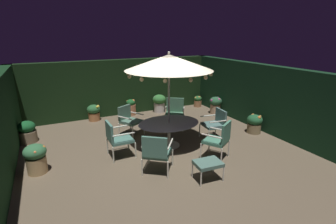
{
  "coord_description": "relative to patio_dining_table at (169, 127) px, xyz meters",
  "views": [
    {
      "loc": [
        -2.61,
        -5.75,
        3.08
      ],
      "look_at": [
        0.3,
        0.23,
        1.0
      ],
      "focal_mm": 26.86,
      "sensor_mm": 36.0,
      "label": 1
    }
  ],
  "objects": [
    {
      "name": "patio_chair_east",
      "position": [
        -0.76,
        1.29,
        -0.04
      ],
      "size": [
        0.79,
        0.8,
        0.93
      ],
      "color": "beige",
      "rests_on": "ground_plane"
    },
    {
      "name": "patio_chair_southwest",
      "position": [
        0.79,
        -1.28,
        -0.0
      ],
      "size": [
        0.77,
        0.78,
        1.01
      ],
      "color": "silver",
      "rests_on": "ground_plane"
    },
    {
      "name": "potted_plant_right_far",
      "position": [
        2.91,
        -0.32,
        -0.26
      ],
      "size": [
        0.48,
        0.48,
        0.61
      ],
      "color": "olive",
      "rests_on": "ground_plane"
    },
    {
      "name": "potted_plant_left_far",
      "position": [
        1.08,
        3.08,
        -0.19
      ],
      "size": [
        0.54,
        0.54,
        0.72
      ],
      "color": "beige",
      "rests_on": "ground_plane"
    },
    {
      "name": "ottoman_footrest",
      "position": [
        -0.0,
        -1.94,
        -0.21
      ],
      "size": [
        0.61,
        0.48,
        0.43
      ],
      "color": "silver",
      "rests_on": "ground_plane"
    },
    {
      "name": "patio_chair_northeast",
      "position": [
        0.83,
        1.25,
        -0.01
      ],
      "size": [
        0.85,
        0.83,
        1.0
      ],
      "color": "silver",
      "rests_on": "ground_plane"
    },
    {
      "name": "hedge_backdrop_rear",
      "position": [
        -0.3,
        3.56,
        0.49
      ],
      "size": [
        7.7,
        0.3,
        2.14
      ],
      "primitive_type": "cube",
      "color": "black",
      "rests_on": "ground_plane"
    },
    {
      "name": "ground_plane",
      "position": [
        -0.3,
        -0.17,
        -0.59
      ],
      "size": [
        7.7,
        7.76,
        0.02
      ],
      "primitive_type": "cube",
      "color": "brown"
    },
    {
      "name": "potted_plant_back_center",
      "position": [
        -3.63,
        2.06,
        -0.26
      ],
      "size": [
        0.5,
        0.5,
        0.65
      ],
      "color": "#7E6A50",
      "rests_on": "ground_plane"
    },
    {
      "name": "patio_chair_north",
      "position": [
        1.48,
        -0.16,
        -0.05
      ],
      "size": [
        0.66,
        0.67,
        0.91
      ],
      "color": "silver",
      "rests_on": "ground_plane"
    },
    {
      "name": "potted_plant_left_near",
      "position": [
        2.92,
        3.07,
        -0.33
      ],
      "size": [
        0.33,
        0.33,
        0.48
      ],
      "color": "#A06D47",
      "rests_on": "ground_plane"
    },
    {
      "name": "potted_plant_front_corner",
      "position": [
        -3.37,
        0.02,
        -0.21
      ],
      "size": [
        0.49,
        0.49,
        0.7
      ],
      "color": "tan",
      "rests_on": "ground_plane"
    },
    {
      "name": "patio_chair_south",
      "position": [
        -0.9,
        -1.21,
        -0.03
      ],
      "size": [
        0.87,
        0.87,
        0.97
      ],
      "color": "silver",
      "rests_on": "ground_plane"
    },
    {
      "name": "patio_dining_table",
      "position": [
        0.0,
        0.0,
        0.0
      ],
      "size": [
        1.75,
        1.38,
        0.71
      ],
      "color": "silver",
      "rests_on": "ground_plane"
    },
    {
      "name": "patio_umbrella",
      "position": [
        -0.0,
        -0.0,
        1.77
      ],
      "size": [
        2.32,
        2.32,
        2.64
      ],
      "color": "silver",
      "rests_on": "ground_plane"
    },
    {
      "name": "potted_plant_back_right",
      "position": [
        -0.07,
        3.25,
        -0.28
      ],
      "size": [
        0.38,
        0.38,
        0.62
      ],
      "color": "#A56747",
      "rests_on": "ground_plane"
    },
    {
      "name": "patio_chair_southeast",
      "position": [
        -1.5,
        -0.03,
        -0.02
      ],
      "size": [
        0.63,
        0.63,
        0.97
      ],
      "color": "silver",
      "rests_on": "ground_plane"
    },
    {
      "name": "hedge_backdrop_right",
      "position": [
        3.4,
        -0.17,
        0.49
      ],
      "size": [
        0.3,
        7.76,
        2.14
      ],
      "primitive_type": "cube",
      "color": "black",
      "rests_on": "ground_plane"
    },
    {
      "name": "potted_plant_right_near",
      "position": [
        3.02,
        1.93,
        -0.21
      ],
      "size": [
        0.5,
        0.49,
        0.68
      ],
      "color": "tan",
      "rests_on": "ground_plane"
    },
    {
      "name": "potted_plant_back_left",
      "position": [
        -1.51,
        3.19,
        -0.26
      ],
      "size": [
        0.47,
        0.47,
        0.59
      ],
      "color": "#AF6F41",
      "rests_on": "ground_plane"
    }
  ]
}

